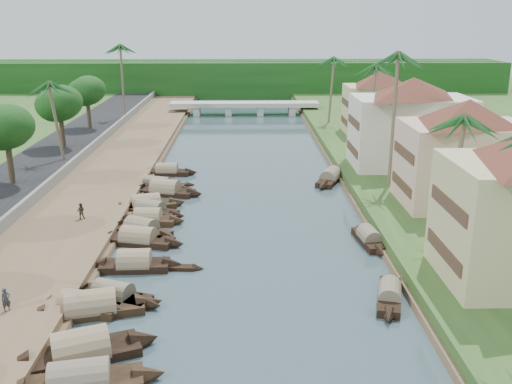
{
  "coord_description": "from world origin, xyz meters",
  "views": [
    {
      "loc": [
        -0.04,
        -36.17,
        17.87
      ],
      "look_at": [
        1.04,
        15.35,
        2.0
      ],
      "focal_mm": 40.0,
      "sensor_mm": 36.0,
      "label": 1
    }
  ],
  "objects_px": {
    "sampan_1": "(81,352)",
    "person_near": "(6,300)",
    "sampan_0": "(80,382)",
    "bridge": "(244,106)"
  },
  "relations": [
    {
      "from": "bridge",
      "to": "sampan_0",
      "type": "relative_size",
      "value": 3.16
    },
    {
      "from": "person_near",
      "to": "sampan_0",
      "type": "bearing_deg",
      "value": -89.11
    },
    {
      "from": "bridge",
      "to": "person_near",
      "type": "distance_m",
      "value": 78.3
    },
    {
      "from": "bridge",
      "to": "sampan_1",
      "type": "distance_m",
      "value": 81.43
    },
    {
      "from": "sampan_0",
      "to": "person_near",
      "type": "bearing_deg",
      "value": 121.72
    },
    {
      "from": "bridge",
      "to": "person_near",
      "type": "height_order",
      "value": "bridge"
    },
    {
      "from": "sampan_1",
      "to": "person_near",
      "type": "distance_m",
      "value": 6.85
    },
    {
      "from": "bridge",
      "to": "sampan_1",
      "type": "relative_size",
      "value": 3.13
    },
    {
      "from": "sampan_0",
      "to": "sampan_1",
      "type": "xyz_separation_m",
      "value": [
        -0.68,
        2.68,
        0.01
      ]
    },
    {
      "from": "sampan_1",
      "to": "person_near",
      "type": "height_order",
      "value": "person_near"
    }
  ]
}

